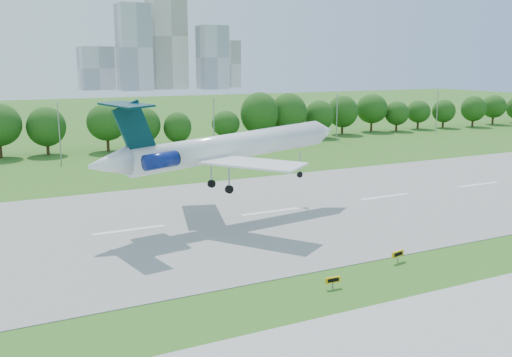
# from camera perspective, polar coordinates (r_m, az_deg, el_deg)

# --- Properties ---
(ground) EXTENTS (600.00, 600.00, 0.00)m
(ground) POSITION_cam_1_polar(r_m,az_deg,el_deg) (59.78, 12.99, -8.83)
(ground) COLOR #336119
(ground) RESTS_ON ground
(runway) EXTENTS (400.00, 45.00, 0.08)m
(runway) POSITION_cam_1_polar(r_m,az_deg,el_deg) (79.62, 1.51, -3.36)
(runway) COLOR gray
(runway) RESTS_ON ground
(tree_line) EXTENTS (288.40, 8.40, 10.40)m
(tree_line) POSITION_cam_1_polar(r_m,az_deg,el_deg) (140.38, -11.51, 5.46)
(tree_line) COLOR #382314
(tree_line) RESTS_ON ground
(light_poles) EXTENTS (175.90, 0.25, 12.19)m
(light_poles) POSITION_cam_1_polar(r_m,az_deg,el_deg) (130.11, -11.41, 5.07)
(light_poles) COLOR gray
(light_poles) RESTS_ON ground
(skyline) EXTENTS (127.00, 52.00, 80.00)m
(skyline) POSITION_cam_1_polar(r_m,az_deg,el_deg) (454.54, -9.33, 12.66)
(skyline) COLOR #B2B2B7
(skyline) RESTS_ON ground
(airliner) EXTENTS (37.44, 26.94, 12.35)m
(airliner) POSITION_cam_1_polar(r_m,az_deg,el_deg) (74.15, -3.59, 3.13)
(airliner) COLOR white
(airliner) RESTS_ON ground
(taxi_sign_left) EXTENTS (1.58, 0.27, 1.11)m
(taxi_sign_left) POSITION_cam_1_polar(r_m,az_deg,el_deg) (53.81, 7.68, -10.03)
(taxi_sign_left) COLOR gray
(taxi_sign_left) RESTS_ON ground
(taxi_sign_centre) EXTENTS (1.76, 0.56, 1.24)m
(taxi_sign_centre) POSITION_cam_1_polar(r_m,az_deg,el_deg) (61.69, 14.00, -7.34)
(taxi_sign_centre) COLOR gray
(taxi_sign_centre) RESTS_ON ground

